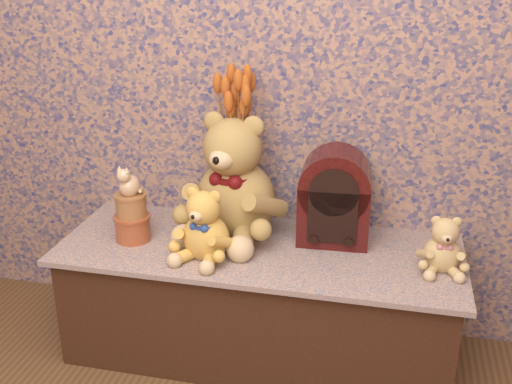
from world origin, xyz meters
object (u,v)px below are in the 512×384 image
at_px(teddy_medium, 206,220).
at_px(cathedral_radio, 335,196).
at_px(biscuit_tin_lower, 133,228).
at_px(teddy_large, 236,170).
at_px(teddy_small, 444,241).
at_px(cat_figurine, 129,179).
at_px(ceramic_vase, 236,203).

relative_size(teddy_medium, cathedral_radio, 0.78).
distance_m(teddy_medium, biscuit_tin_lower, 0.33).
distance_m(teddy_large, teddy_medium, 0.26).
distance_m(teddy_large, biscuit_tin_lower, 0.45).
relative_size(teddy_small, cat_figurine, 1.74).
bearing_deg(teddy_medium, ceramic_vase, 90.84).
distance_m(teddy_medium, cat_figurine, 0.33).
bearing_deg(biscuit_tin_lower, cat_figurine, 0.00).
height_order(cathedral_radio, ceramic_vase, cathedral_radio).
height_order(teddy_small, cathedral_radio, cathedral_radio).
distance_m(ceramic_vase, cat_figurine, 0.43).
bearing_deg(ceramic_vase, teddy_medium, -100.91).
bearing_deg(biscuit_tin_lower, teddy_medium, -11.84).
height_order(teddy_medium, ceramic_vase, teddy_medium).
xyz_separation_m(teddy_large, teddy_medium, (-0.05, -0.23, -0.11)).
height_order(teddy_large, teddy_small, teddy_large).
bearing_deg(cathedral_radio, teddy_large, 177.98).
bearing_deg(teddy_small, cat_figurine, 176.48).
bearing_deg(cat_figurine, cathedral_radio, 23.93).
xyz_separation_m(teddy_small, biscuit_tin_lower, (-1.13, -0.02, -0.06)).
height_order(ceramic_vase, biscuit_tin_lower, ceramic_vase).
bearing_deg(ceramic_vase, cat_figurine, -152.99).
bearing_deg(biscuit_tin_lower, cathedral_radio, 12.68).
bearing_deg(cat_figurine, teddy_large, 35.18).
xyz_separation_m(teddy_small, ceramic_vase, (-0.77, 0.16, -0.00)).
height_order(teddy_large, biscuit_tin_lower, teddy_large).
xyz_separation_m(teddy_large, teddy_small, (0.77, -0.14, -0.15)).
xyz_separation_m(biscuit_tin_lower, cat_figurine, (0.00, 0.00, 0.20)).
bearing_deg(teddy_medium, teddy_small, 17.88).
relative_size(teddy_large, ceramic_vase, 2.38).
height_order(cathedral_radio, biscuit_tin_lower, cathedral_radio).
xyz_separation_m(teddy_medium, teddy_small, (0.82, 0.09, -0.03)).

